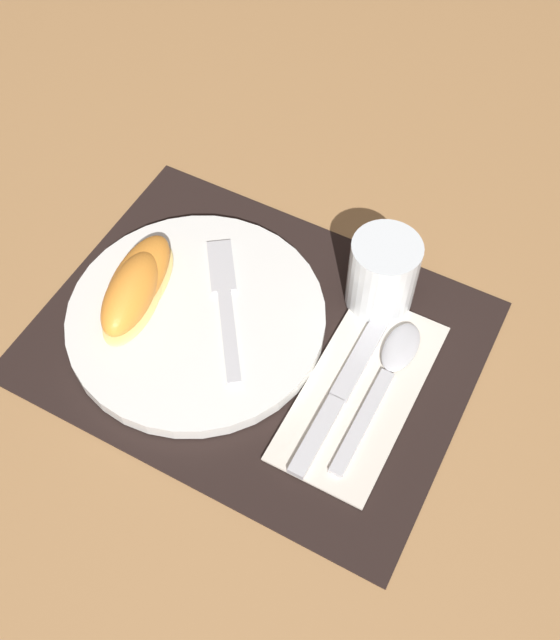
# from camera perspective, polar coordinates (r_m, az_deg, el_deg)

# --- Properties ---
(ground_plane) EXTENTS (3.00, 3.00, 0.00)m
(ground_plane) POSITION_cam_1_polar(r_m,az_deg,el_deg) (0.78, -1.83, -1.53)
(ground_plane) COLOR #A37547
(placemat) EXTENTS (0.44, 0.34, 0.00)m
(placemat) POSITION_cam_1_polar(r_m,az_deg,el_deg) (0.78, -1.83, -1.45)
(placemat) COLOR black
(placemat) RESTS_ON ground_plane
(plate) EXTENTS (0.27, 0.27, 0.02)m
(plate) POSITION_cam_1_polar(r_m,az_deg,el_deg) (0.79, -6.38, 0.19)
(plate) COLOR white
(plate) RESTS_ON placemat
(juice_glass) EXTENTS (0.07, 0.07, 0.09)m
(juice_glass) POSITION_cam_1_polar(r_m,az_deg,el_deg) (0.78, 7.78, 3.27)
(juice_glass) COLOR silver
(juice_glass) RESTS_ON placemat
(napkin) EXTENTS (0.10, 0.22, 0.00)m
(napkin) POSITION_cam_1_polar(r_m,az_deg,el_deg) (0.75, 6.18, -5.36)
(napkin) COLOR silver
(napkin) RESTS_ON placemat
(knife) EXTENTS (0.02, 0.22, 0.01)m
(knife) POSITION_cam_1_polar(r_m,az_deg,el_deg) (0.74, 4.91, -5.04)
(knife) COLOR #BCBCC1
(knife) RESTS_ON napkin
(spoon) EXTENTS (0.03, 0.19, 0.01)m
(spoon) POSITION_cam_1_polar(r_m,az_deg,el_deg) (0.76, 8.45, -3.50)
(spoon) COLOR #BCBCC1
(spoon) RESTS_ON napkin
(fork) EXTENTS (0.12, 0.16, 0.00)m
(fork) POSITION_cam_1_polar(r_m,az_deg,el_deg) (0.79, -4.22, 1.75)
(fork) COLOR #BCBCC1
(fork) RESTS_ON plate
(citrus_wedge_0) EXTENTS (0.07, 0.13, 0.03)m
(citrus_wedge_0) POSITION_cam_1_polar(r_m,az_deg,el_deg) (0.80, -10.78, 2.95)
(citrus_wedge_0) COLOR #F4DB84
(citrus_wedge_0) RESTS_ON plate
(citrus_wedge_1) EXTENTS (0.07, 0.12, 0.04)m
(citrus_wedge_1) POSITION_cam_1_polar(r_m,az_deg,el_deg) (0.78, -11.27, 1.91)
(citrus_wedge_1) COLOR #F4DB84
(citrus_wedge_1) RESTS_ON plate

